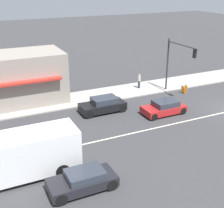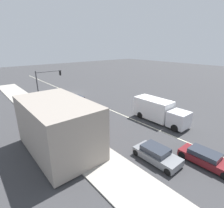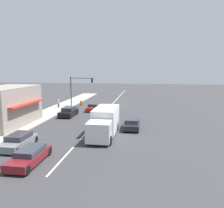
{
  "view_description": "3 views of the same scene",
  "coord_description": "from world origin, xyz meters",
  "px_view_note": "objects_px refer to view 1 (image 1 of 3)",
  "views": [
    {
      "loc": [
        -19.39,
        22.19,
        11.49
      ],
      "look_at": [
        1.56,
        12.18,
        2.15
      ],
      "focal_mm": 50.0,
      "sensor_mm": 36.0,
      "label": 1
    },
    {
      "loc": [
        16.47,
        32.57,
        9.73
      ],
      "look_at": [
        0.77,
        14.02,
        1.49
      ],
      "focal_mm": 28.0,
      "sensor_mm": 36.0,
      "label": 2
    },
    {
      "loc": [
        -6.41,
        42.93,
        7.23
      ],
      "look_at": [
        -1.83,
        12.08,
        2.15
      ],
      "focal_mm": 35.0,
      "sensor_mm": 36.0,
      "label": 3
    }
  ],
  "objects_px": {
    "hatchback_red": "(164,108)",
    "sedan_dark": "(83,180)",
    "delivery_truck": "(22,156)",
    "pedestrian": "(139,81)",
    "warning_aframe_sign": "(184,89)",
    "traffic_signal_main": "(176,58)",
    "suv_black": "(103,105)"
  },
  "relations": [
    {
      "from": "traffic_signal_main",
      "to": "delivery_truck",
      "type": "relative_size",
      "value": 0.75
    },
    {
      "from": "hatchback_red",
      "to": "delivery_truck",
      "type": "bearing_deg",
      "value": 108.14
    },
    {
      "from": "suv_black",
      "to": "warning_aframe_sign",
      "type": "bearing_deg",
      "value": -84.8
    },
    {
      "from": "warning_aframe_sign",
      "to": "hatchback_red",
      "type": "xyz_separation_m",
      "value": [
        -3.71,
        5.15,
        0.17
      ]
    },
    {
      "from": "traffic_signal_main",
      "to": "suv_black",
      "type": "bearing_deg",
      "value": 97.31
    },
    {
      "from": "hatchback_red",
      "to": "sedan_dark",
      "type": "xyz_separation_m",
      "value": [
        -7.2,
        10.57,
        0.0
      ]
    },
    {
      "from": "pedestrian",
      "to": "sedan_dark",
      "type": "bearing_deg",
      "value": 139.76
    },
    {
      "from": "sedan_dark",
      "to": "pedestrian",
      "type": "bearing_deg",
      "value": -40.24
    },
    {
      "from": "traffic_signal_main",
      "to": "sedan_dark",
      "type": "bearing_deg",
      "value": 127.49
    },
    {
      "from": "traffic_signal_main",
      "to": "warning_aframe_sign",
      "type": "xyz_separation_m",
      "value": [
        -0.22,
        -1.22,
        -3.47
      ]
    },
    {
      "from": "suv_black",
      "to": "traffic_signal_main",
      "type": "bearing_deg",
      "value": -82.69
    },
    {
      "from": "traffic_signal_main",
      "to": "warning_aframe_sign",
      "type": "height_order",
      "value": "traffic_signal_main"
    },
    {
      "from": "warning_aframe_sign",
      "to": "delivery_truck",
      "type": "height_order",
      "value": "delivery_truck"
    },
    {
      "from": "pedestrian",
      "to": "traffic_signal_main",
      "type": "bearing_deg",
      "value": -140.32
    },
    {
      "from": "delivery_truck",
      "to": "hatchback_red",
      "type": "xyz_separation_m",
      "value": [
        4.4,
        -13.43,
        -0.87
      ]
    },
    {
      "from": "pedestrian",
      "to": "delivery_truck",
      "type": "relative_size",
      "value": 0.22
    },
    {
      "from": "pedestrian",
      "to": "warning_aframe_sign",
      "type": "relative_size",
      "value": 1.94
    },
    {
      "from": "delivery_truck",
      "to": "suv_black",
      "type": "height_order",
      "value": "delivery_truck"
    },
    {
      "from": "hatchback_red",
      "to": "warning_aframe_sign",
      "type": "bearing_deg",
      "value": -54.26
    },
    {
      "from": "suv_black",
      "to": "hatchback_red",
      "type": "distance_m",
      "value": 5.59
    },
    {
      "from": "pedestrian",
      "to": "delivery_truck",
      "type": "xyz_separation_m",
      "value": [
        -11.36,
        14.84,
        0.49
      ]
    },
    {
      "from": "traffic_signal_main",
      "to": "pedestrian",
      "type": "bearing_deg",
      "value": 39.68
    },
    {
      "from": "traffic_signal_main",
      "to": "sedan_dark",
      "type": "height_order",
      "value": "traffic_signal_main"
    },
    {
      "from": "delivery_truck",
      "to": "sedan_dark",
      "type": "bearing_deg",
      "value": -134.41
    },
    {
      "from": "traffic_signal_main",
      "to": "pedestrian",
      "type": "relative_size",
      "value": 3.45
    },
    {
      "from": "warning_aframe_sign",
      "to": "suv_black",
      "type": "height_order",
      "value": "suv_black"
    },
    {
      "from": "pedestrian",
      "to": "delivery_truck",
      "type": "height_order",
      "value": "delivery_truck"
    },
    {
      "from": "pedestrian",
      "to": "hatchback_red",
      "type": "relative_size",
      "value": 0.41
    },
    {
      "from": "delivery_truck",
      "to": "sedan_dark",
      "type": "distance_m",
      "value": 4.09
    },
    {
      "from": "pedestrian",
      "to": "suv_black",
      "type": "xyz_separation_m",
      "value": [
        -4.16,
        6.25,
        -0.3
      ]
    },
    {
      "from": "traffic_signal_main",
      "to": "warning_aframe_sign",
      "type": "bearing_deg",
      "value": -100.02
    },
    {
      "from": "warning_aframe_sign",
      "to": "hatchback_red",
      "type": "distance_m",
      "value": 6.35
    }
  ]
}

